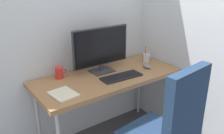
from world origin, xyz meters
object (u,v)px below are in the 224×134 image
at_px(monitor, 101,48).
at_px(keyboard, 121,77).
at_px(coffee_mug, 59,73).
at_px(mouse, 147,66).
at_px(notebook, 63,94).
at_px(pen_holder, 146,58).
at_px(office_chair, 167,130).

xyz_separation_m(monitor, keyboard, (0.06, -0.24, -0.22)).
bearing_deg(coffee_mug, monitor, -11.62).
distance_m(mouse, notebook, 0.94).
relative_size(keyboard, pen_holder, 2.27).
xyz_separation_m(keyboard, pen_holder, (0.49, 0.19, 0.04)).
bearing_deg(notebook, monitor, 19.61).
bearing_deg(coffee_mug, notebook, -109.91).
relative_size(mouse, notebook, 0.44).
bearing_deg(keyboard, office_chair, -96.04).
height_order(office_chair, mouse, office_chair).
xyz_separation_m(pen_holder, notebook, (-1.07, -0.19, -0.04)).
xyz_separation_m(office_chair, monitor, (0.01, 0.86, 0.42)).
bearing_deg(monitor, mouse, -25.79).
height_order(mouse, pen_holder, pen_holder).
bearing_deg(notebook, coffee_mug, 64.51).
bearing_deg(mouse, office_chair, -121.41).
height_order(notebook, coffee_mug, coffee_mug).
distance_m(office_chair, monitor, 0.96).
bearing_deg(coffee_mug, keyboard, -34.84).
relative_size(office_chair, notebook, 4.88).
bearing_deg(monitor, pen_holder, -5.50).
relative_size(monitor, notebook, 2.73).
distance_m(monitor, notebook, 0.62).
relative_size(pen_holder, notebook, 0.80).
bearing_deg(coffee_mug, mouse, -19.13).
bearing_deg(keyboard, mouse, 6.03).
bearing_deg(notebook, keyboard, -4.97).
bearing_deg(pen_holder, notebook, -169.82).
height_order(pen_holder, coffee_mug, pen_holder).
distance_m(monitor, pen_holder, 0.58).
height_order(keyboard, coffee_mug, coffee_mug).
relative_size(monitor, pen_holder, 3.40).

